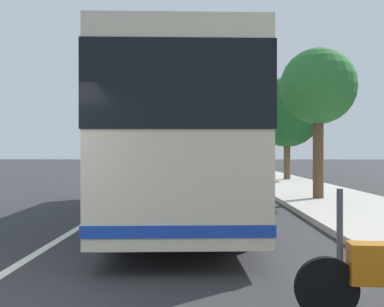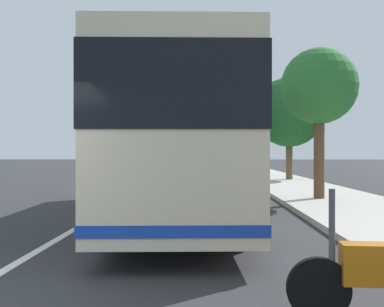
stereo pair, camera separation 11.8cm
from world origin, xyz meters
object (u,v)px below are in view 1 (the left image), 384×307
at_px(roadside_tree_mid_block, 318,88).
at_px(roadside_tree_far_block, 287,112).
at_px(car_behind_bus, 141,163).
at_px(car_far_distant, 196,163).
at_px(car_oncoming, 132,165).
at_px(coach_bus, 179,138).

relative_size(roadside_tree_mid_block, roadside_tree_far_block, 0.86).
distance_m(car_behind_bus, car_far_distant, 4.84).
height_order(car_behind_bus, roadside_tree_far_block, roadside_tree_far_block).
height_order(car_behind_bus, car_oncoming, car_behind_bus).
height_order(roadside_tree_mid_block, roadside_tree_far_block, roadside_tree_far_block).
distance_m(coach_bus, car_far_distant, 27.04).
xyz_separation_m(coach_bus, car_behind_bus, (27.56, 4.68, -1.23)).
bearing_deg(car_behind_bus, car_far_distant, 84.22).
xyz_separation_m(coach_bus, car_far_distant, (27.01, -0.13, -1.25)).
bearing_deg(car_behind_bus, roadside_tree_far_block, 36.47).
distance_m(car_oncoming, roadside_tree_far_block, 13.80).
height_order(coach_bus, roadside_tree_mid_block, roadside_tree_mid_block).
bearing_deg(car_far_distant, car_behind_bus, 81.88).
bearing_deg(roadside_tree_far_block, coach_bus, 158.31).
bearing_deg(roadside_tree_far_block, car_far_distant, 21.32).
distance_m(car_far_distant, car_oncoming, 6.60).
relative_size(car_far_distant, car_oncoming, 0.93).
bearing_deg(roadside_tree_mid_block, car_behind_bus, 20.32).
bearing_deg(car_oncoming, roadside_tree_far_block, 49.08).
bearing_deg(car_oncoming, car_far_distant, 134.26).
relative_size(coach_bus, car_behind_bus, 2.58).
bearing_deg(car_far_distant, car_oncoming, 132.01).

